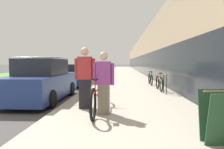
# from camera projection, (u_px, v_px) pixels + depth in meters

# --- Properties ---
(sidewalk_slab) EXTENTS (4.34, 70.00, 0.13)m
(sidewalk_slab) POSITION_uv_depth(u_px,v_px,m) (124.00, 73.00, 25.46)
(sidewalk_slab) COLOR #B2AA99
(sidewalk_slab) RESTS_ON ground
(storefront_facade) EXTENTS (10.01, 70.00, 4.88)m
(storefront_facade) POSITION_uv_depth(u_px,v_px,m) (167.00, 56.00, 32.92)
(storefront_facade) COLOR tan
(storefront_facade) RESTS_ON ground
(lawn_strip) EXTENTS (7.29, 70.00, 0.03)m
(lawn_strip) POSITION_uv_depth(u_px,v_px,m) (42.00, 72.00, 30.09)
(lawn_strip) COLOR #5B9347
(lawn_strip) RESTS_ON ground
(tandem_bicycle) EXTENTS (0.52, 2.83, 0.98)m
(tandem_bicycle) POSITION_uv_depth(u_px,v_px,m) (98.00, 96.00, 5.59)
(tandem_bicycle) COLOR black
(tandem_bicycle) RESTS_ON sidewalk_slab
(person_rider) EXTENTS (0.56, 0.22, 1.63)m
(person_rider) POSITION_uv_depth(u_px,v_px,m) (104.00, 83.00, 5.20)
(person_rider) COLOR #756B5B
(person_rider) RESTS_ON sidewalk_slab
(person_bystander) EXTENTS (0.61, 0.24, 1.80)m
(person_bystander) POSITION_uv_depth(u_px,v_px,m) (85.00, 78.00, 5.87)
(person_bystander) COLOR black
(person_bystander) RESTS_ON sidewalk_slab
(bike_rack_hoop) EXTENTS (0.05, 0.60, 0.84)m
(bike_rack_hoop) POSITION_uv_depth(u_px,v_px,m) (165.00, 82.00, 8.67)
(bike_rack_hoop) COLOR #4C4C51
(bike_rack_hoop) RESTS_ON sidewalk_slab
(cruiser_bike_nearest) EXTENTS (0.52, 1.68, 0.88)m
(cruiser_bike_nearest) POSITION_uv_depth(u_px,v_px,m) (159.00, 83.00, 9.66)
(cruiser_bike_nearest) COLOR black
(cruiser_bike_nearest) RESTS_ON sidewalk_slab
(cruiser_bike_middle) EXTENTS (0.52, 1.64, 0.83)m
(cruiser_bike_middle) POSITION_uv_depth(u_px,v_px,m) (150.00, 79.00, 11.99)
(cruiser_bike_middle) COLOR black
(cruiser_bike_middle) RESTS_ON sidewalk_slab
(sandwich_board_sign) EXTENTS (0.56, 0.56, 0.90)m
(sandwich_board_sign) POSITION_uv_depth(u_px,v_px,m) (220.00, 117.00, 3.33)
(sandwich_board_sign) COLOR #23472D
(sandwich_board_sign) RESTS_ON sidewalk_slab
(parked_sedan_curbside) EXTENTS (1.79, 4.23, 1.69)m
(parked_sedan_curbside) POSITION_uv_depth(u_px,v_px,m) (43.00, 82.00, 7.76)
(parked_sedan_curbside) COLOR navy
(parked_sedan_curbside) RESTS_ON ground
(vintage_roadster_curbside) EXTENTS (1.98, 4.27, 1.36)m
(vintage_roadster_curbside) POSITION_uv_depth(u_px,v_px,m) (73.00, 75.00, 13.14)
(vintage_roadster_curbside) COLOR navy
(vintage_roadster_curbside) RESTS_ON ground
(parked_sedan_far) EXTENTS (1.90, 4.71, 1.47)m
(parked_sedan_far) POSITION_uv_depth(u_px,v_px,m) (89.00, 71.00, 19.16)
(parked_sedan_far) COLOR navy
(parked_sedan_far) RESTS_ON ground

